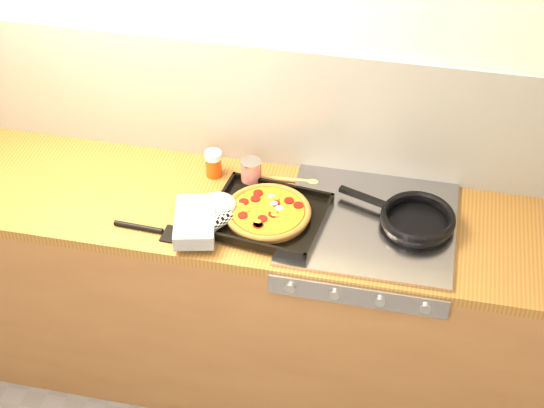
% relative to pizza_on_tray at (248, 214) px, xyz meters
% --- Properties ---
extents(room_shell, '(3.20, 3.20, 3.20)m').
position_rel_pizza_on_tray_xyz_m(room_shell, '(-0.03, 0.37, 0.21)').
color(room_shell, white).
rests_on(room_shell, ground).
extents(counter_run, '(3.20, 0.62, 0.90)m').
position_rel_pizza_on_tray_xyz_m(counter_run, '(-0.03, 0.08, -0.49)').
color(counter_run, brown).
rests_on(counter_run, ground).
extents(stovetop, '(0.60, 0.56, 0.02)m').
position_rel_pizza_on_tray_xyz_m(stovetop, '(0.42, 0.08, -0.04)').
color(stovetop, '#9F9EA3').
rests_on(stovetop, counter_run).
extents(pizza_on_tray, '(0.54, 0.44, 0.07)m').
position_rel_pizza_on_tray_xyz_m(pizza_on_tray, '(0.00, 0.00, 0.00)').
color(pizza_on_tray, black).
rests_on(pizza_on_tray, stovetop).
extents(frying_pan, '(0.46, 0.34, 0.04)m').
position_rel_pizza_on_tray_xyz_m(frying_pan, '(0.58, 0.10, -0.00)').
color(frying_pan, black).
rests_on(frying_pan, stovetop).
extents(tomato_can, '(0.08, 0.08, 0.11)m').
position_rel_pizza_on_tray_xyz_m(tomato_can, '(-0.04, 0.22, 0.01)').
color(tomato_can, '#AA0F0D').
rests_on(tomato_can, counter_run).
extents(juice_glass, '(0.08, 0.08, 0.11)m').
position_rel_pizza_on_tray_xyz_m(juice_glass, '(-0.19, 0.24, 0.01)').
color(juice_glass, '#E7420D').
rests_on(juice_glass, counter_run).
extents(wooden_spoon, '(0.30, 0.04, 0.02)m').
position_rel_pizza_on_tray_xyz_m(wooden_spoon, '(0.09, 0.26, -0.03)').
color(wooden_spoon, '#B0824B').
rests_on(wooden_spoon, counter_run).
extents(black_spatula, '(0.28, 0.09, 0.02)m').
position_rel_pizza_on_tray_xyz_m(black_spatula, '(-0.31, -0.11, -0.04)').
color(black_spatula, black).
rests_on(black_spatula, counter_run).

